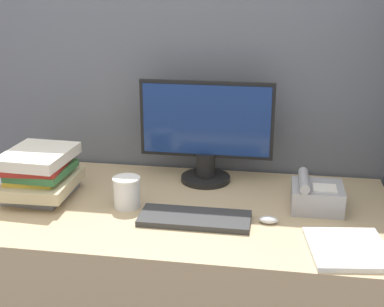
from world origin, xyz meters
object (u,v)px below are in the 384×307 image
keyboard (195,218)px  monitor (206,134)px  coffee_cup (127,192)px  desk_telephone (316,196)px  mouse (268,220)px  book_stack (40,174)px

keyboard → monitor: bearing=92.2°
monitor → coffee_cup: monitor is taller
desk_telephone → mouse: bearing=-137.7°
keyboard → coffee_cup: (-0.26, 0.08, 0.05)m
monitor → keyboard: (0.01, -0.38, -0.19)m
keyboard → book_stack: book_stack is taller
mouse → desk_telephone: size_ratio=0.36×
keyboard → book_stack: size_ratio=1.26×
monitor → book_stack: 0.66m
coffee_cup → desk_telephone: (0.67, 0.10, -0.01)m
book_stack → desk_telephone: size_ratio=1.66×
keyboard → mouse: 0.25m
coffee_cup → book_stack: size_ratio=0.38×
keyboard → mouse: bearing=5.6°
monitor → coffee_cup: (-0.25, -0.30, -0.14)m
keyboard → book_stack: (-0.61, 0.11, 0.08)m
book_stack → desk_telephone: (1.02, 0.06, -0.04)m
mouse → keyboard: bearing=-174.4°
coffee_cup → book_stack: book_stack is taller
keyboard → mouse: (0.25, 0.02, 0.00)m
coffee_cup → desk_telephone: size_ratio=0.63×
book_stack → desk_telephone: book_stack is taller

